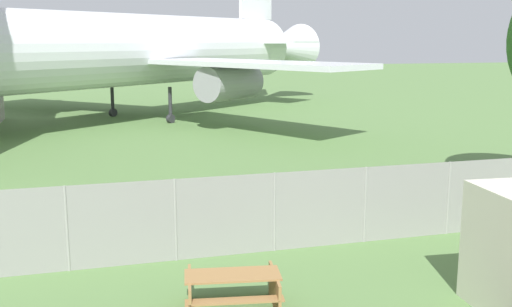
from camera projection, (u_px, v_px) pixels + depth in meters
name	position (u px, v px, depth m)	size (l,w,h in m)	color
perimeter_fence	(274.00, 212.00, 15.34)	(56.07, 0.07, 2.07)	gray
airplane	(125.00, 51.00, 39.23)	(36.61, 30.06, 14.18)	silver
picnic_bench_open_grass	(233.00, 287.00, 12.06)	(2.12, 1.69, 0.76)	olive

